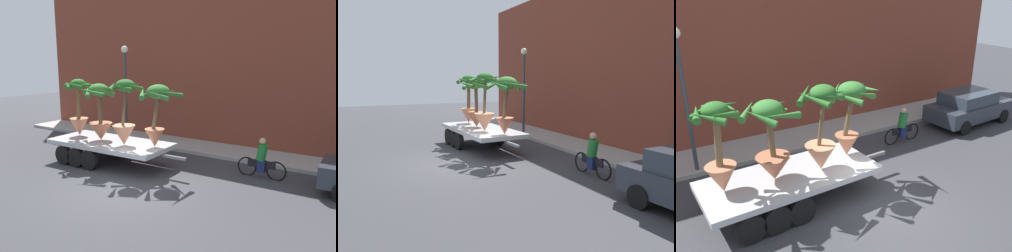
{
  "view_description": "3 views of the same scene",
  "coord_description": "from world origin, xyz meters",
  "views": [
    {
      "loc": [
        7.37,
        -8.42,
        4.33
      ],
      "look_at": [
        0.1,
        2.51,
        1.77
      ],
      "focal_mm": 36.91,
      "sensor_mm": 36.0,
      "label": 1
    },
    {
      "loc": [
        12.16,
        -3.86,
        3.37
      ],
      "look_at": [
        0.52,
        1.79,
        1.46
      ],
      "focal_mm": 35.35,
      "sensor_mm": 36.0,
      "label": 2
    },
    {
      "loc": [
        -5.81,
        -6.78,
        6.07
      ],
      "look_at": [
        0.17,
        2.92,
        1.63
      ],
      "focal_mm": 37.95,
      "sensor_mm": 36.0,
      "label": 3
    }
  ],
  "objects": [
    {
      "name": "potted_palm_front",
      "position": [
        -4.22,
        1.92,
        2.19
      ],
      "size": [
        1.35,
        1.41,
        2.5
      ],
      "color": "#C17251",
      "rests_on": "flatbed_trailer"
    },
    {
      "name": "potted_palm_middle",
      "position": [
        -2.85,
        1.81,
        2.1
      ],
      "size": [
        1.6,
        1.64,
        2.36
      ],
      "color": "#B26647",
      "rests_on": "flatbed_trailer"
    },
    {
      "name": "building_facade",
      "position": [
        0.0,
        7.8,
        4.14
      ],
      "size": [
        24.0,
        1.2,
        8.28
      ],
      "primitive_type": "cube",
      "color": "brown",
      "rests_on": "ground"
    },
    {
      "name": "flatbed_trailer",
      "position": [
        -2.58,
        1.84,
        0.75
      ],
      "size": [
        6.19,
        2.47,
        0.98
      ],
      "color": "#B7BABF",
      "rests_on": "ground"
    },
    {
      "name": "potted_palm_rear",
      "position": [
        -0.12,
        2.08,
        2.4
      ],
      "size": [
        1.69,
        1.7,
        2.42
      ],
      "color": "#B26647",
      "rests_on": "flatbed_trailer"
    },
    {
      "name": "cyclist",
      "position": [
        3.48,
        3.65,
        0.67
      ],
      "size": [
        1.84,
        0.35,
        1.54
      ],
      "color": "black",
      "rests_on": "ground"
    },
    {
      "name": "street_lamp",
      "position": [
        -4.41,
        5.3,
        3.23
      ],
      "size": [
        0.36,
        0.36,
        4.83
      ],
      "color": "#383D42",
      "rests_on": "sidewalk"
    },
    {
      "name": "potted_palm_extra",
      "position": [
        -1.38,
        1.67,
        2.17
      ],
      "size": [
        1.46,
        1.58,
        2.59
      ],
      "color": "tan",
      "rests_on": "flatbed_trailer"
    },
    {
      "name": "sidewalk",
      "position": [
        0.0,
        6.1,
        0.07
      ],
      "size": [
        24.0,
        2.2,
        0.15
      ],
      "primitive_type": "cube",
      "color": "#A39E99",
      "rests_on": "ground"
    },
    {
      "name": "ground_plane",
      "position": [
        0.0,
        0.0,
        0.0
      ],
      "size": [
        60.0,
        60.0,
        0.0
      ],
      "primitive_type": "plane",
      "color": "#38383D"
    }
  ]
}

